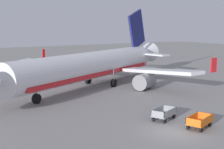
# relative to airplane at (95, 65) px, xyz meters

# --- Properties ---
(ground_plane) EXTENTS (220.00, 220.00, 0.00)m
(ground_plane) POSITION_rel_airplane_xyz_m (-4.65, -20.55, -3.05)
(ground_plane) COLOR gray
(airplane) EXTENTS (35.41, 29.12, 11.34)m
(airplane) POSITION_rel_airplane_xyz_m (0.00, 0.00, 0.00)
(airplane) COLOR silver
(airplane) RESTS_ON ground
(baggage_cart_nearest) EXTENTS (3.60, 2.14, 1.07)m
(baggage_cart_nearest) POSITION_rel_airplane_xyz_m (-2.22, -20.94, -2.45)
(baggage_cart_nearest) COLOR orange
(baggage_cart_nearest) RESTS_ON ground
(baggage_cart_second_in_row) EXTENTS (3.58, 2.20, 1.07)m
(baggage_cart_second_in_row) POSITION_rel_airplane_xyz_m (-3.02, -17.46, -2.45)
(baggage_cart_second_in_row) COLOR gray
(baggage_cart_second_in_row) RESTS_ON ground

